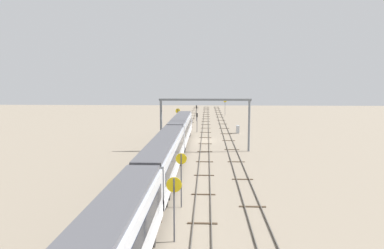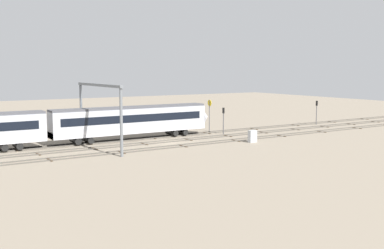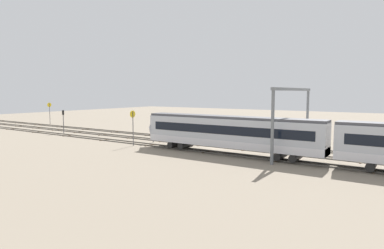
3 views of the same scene
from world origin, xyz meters
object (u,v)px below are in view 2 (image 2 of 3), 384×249
(signal_light_trackside_approach, at_px, (317,109))
(overhead_gantry, at_px, (99,101))
(speed_sign_near_foreground, at_px, (209,110))
(signal_light_trackside_departure, at_px, (223,117))
(relay_cabinet, at_px, (252,136))

(signal_light_trackside_approach, bearing_deg, overhead_gantry, -176.46)
(speed_sign_near_foreground, height_order, signal_light_trackside_departure, speed_sign_near_foreground)
(relay_cabinet, bearing_deg, speed_sign_near_foreground, 82.89)
(speed_sign_near_foreground, relative_size, signal_light_trackside_approach, 1.17)
(overhead_gantry, xyz_separation_m, signal_light_trackside_departure, (21.61, 1.89, -3.38))
(overhead_gantry, relative_size, speed_sign_near_foreground, 2.81)
(overhead_gantry, relative_size, relay_cabinet, 8.62)
(signal_light_trackside_approach, bearing_deg, signal_light_trackside_departure, -177.88)
(overhead_gantry, height_order, speed_sign_near_foreground, overhead_gantry)
(signal_light_trackside_approach, relative_size, relay_cabinet, 2.62)
(signal_light_trackside_departure, height_order, relay_cabinet, signal_light_trackside_departure)
(overhead_gantry, bearing_deg, speed_sign_near_foreground, 15.86)
(signal_light_trackside_departure, xyz_separation_m, relay_cabinet, (-1.42, -8.96, -1.96))
(overhead_gantry, distance_m, signal_light_trackside_departure, 21.95)
(signal_light_trackside_approach, height_order, relay_cabinet, signal_light_trackside_approach)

